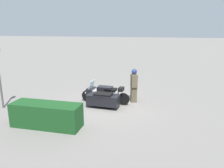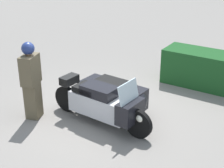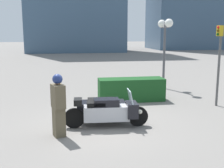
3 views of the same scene
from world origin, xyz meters
TOP-DOWN VIEW (x-y plane):
  - ground_plane at (0.00, 0.00)m, footprint 160.00×160.00m
  - police_motorcycle at (0.17, -0.02)m, footprint 2.57×1.39m
  - officer_rider at (-1.28, -0.92)m, footprint 0.43×0.55m
  - hedge_bush_curbside at (1.63, 2.83)m, footprint 2.76×0.89m

SIDE VIEW (x-z plane):
  - ground_plane at x=0.00m, z-range 0.00..0.00m
  - police_motorcycle at x=0.17m, z-range -0.11..1.03m
  - hedge_bush_curbside at x=1.63m, z-range 0.00..0.95m
  - officer_rider at x=-1.28m, z-range 0.05..1.80m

